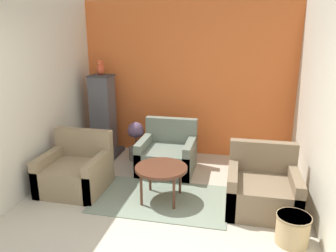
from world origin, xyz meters
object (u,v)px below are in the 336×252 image
object	(u,v)px
armchair_left	(76,172)
armchair_middle	(168,155)
parrot	(101,68)
armchair_right	(262,190)
potted_plant	(136,139)
birdcage	(103,118)
coffee_table	(161,170)
wicker_basket	(293,229)

from	to	relation	value
armchair_left	armchair_middle	world-z (taller)	same
armchair_middle	parrot	bearing A→B (deg)	159.83
armchair_right	potted_plant	size ratio (longest dim) A/B	1.27
birdcage	potted_plant	size ratio (longest dim) A/B	2.14
armchair_right	birdcage	xyz separation A→B (m)	(-2.76, 1.42, 0.43)
parrot	armchair_right	bearing A→B (deg)	-27.20
coffee_table	parrot	xyz separation A→B (m)	(-1.45, 1.48, 1.17)
armchair_right	potted_plant	bearing A→B (deg)	148.85
armchair_right	armchair_middle	world-z (taller)	same
armchair_right	potted_plant	world-z (taller)	armchair_right
coffee_table	armchair_left	xyz separation A→B (m)	(-1.29, 0.06, -0.18)
birdcage	parrot	world-z (taller)	parrot
armchair_left	armchair_right	distance (m)	2.61
coffee_table	potted_plant	distance (m)	1.55
armchair_left	wicker_basket	bearing A→B (deg)	-13.42
armchair_left	armchair_right	xyz separation A→B (m)	(2.61, 0.00, 0.00)
parrot	wicker_basket	size ratio (longest dim) A/B	0.73
wicker_basket	birdcage	bearing A→B (deg)	145.35
birdcage	potted_plant	world-z (taller)	birdcage
potted_plant	wicker_basket	xyz separation A→B (m)	(2.39, -1.96, -0.22)
coffee_table	wicker_basket	world-z (taller)	coffee_table
birdcage	parrot	size ratio (longest dim) A/B	5.49
armchair_left	birdcage	size ratio (longest dim) A/B	0.59
coffee_table	armchair_left	world-z (taller)	armchair_left
armchair_middle	coffee_table	bearing A→B (deg)	-82.34
wicker_basket	coffee_table	bearing A→B (deg)	158.63
armchair_left	birdcage	xyz separation A→B (m)	(-0.16, 1.42, 0.43)
coffee_table	parrot	world-z (taller)	parrot
armchair_middle	birdcage	size ratio (longest dim) A/B	0.59
coffee_table	parrot	bearing A→B (deg)	134.27
coffee_table	parrot	distance (m)	2.38
armchair_right	birdcage	bearing A→B (deg)	152.83
coffee_table	birdcage	bearing A→B (deg)	134.31
coffee_table	armchair_left	bearing A→B (deg)	177.24
birdcage	armchair_left	bearing A→B (deg)	-83.71
armchair_right	armchair_middle	distance (m)	1.73
birdcage	coffee_table	bearing A→B (deg)	-45.69
armchair_right	wicker_basket	bearing A→B (deg)	-67.36
birdcage	parrot	distance (m)	0.91
armchair_left	potted_plant	distance (m)	1.37
armchair_left	parrot	bearing A→B (deg)	96.28
armchair_left	wicker_basket	size ratio (longest dim) A/B	2.38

